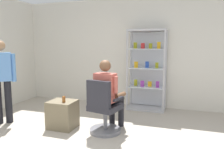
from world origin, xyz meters
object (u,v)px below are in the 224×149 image
object	(u,v)px
display_cabinet_main	(147,69)
seated_shopkeeper	(109,92)
storage_crate	(63,114)
office_chair	(104,111)
tea_glass	(64,99)
standing_customer	(2,77)

from	to	relation	value
display_cabinet_main	seated_shopkeeper	size ratio (longest dim) A/B	1.47
storage_crate	office_chair	bearing A→B (deg)	0.05
tea_glass	office_chair	bearing A→B (deg)	5.61
display_cabinet_main	office_chair	bearing A→B (deg)	-104.85
office_chair	standing_customer	xyz separation A→B (m)	(-2.05, -0.15, 0.54)
display_cabinet_main	office_chair	distance (m)	1.89
seated_shopkeeper	standing_customer	world-z (taller)	standing_customer
tea_glass	standing_customer	world-z (taller)	standing_customer
office_chair	storage_crate	distance (m)	0.83
seated_shopkeeper	storage_crate	bearing A→B (deg)	-169.38
tea_glass	standing_customer	bearing A→B (deg)	-176.61
office_chair	display_cabinet_main	bearing A→B (deg)	75.15
office_chair	tea_glass	world-z (taller)	office_chair
display_cabinet_main	standing_customer	world-z (taller)	display_cabinet_main
office_chair	storage_crate	world-z (taller)	office_chair
office_chair	seated_shopkeeper	distance (m)	0.36
display_cabinet_main	storage_crate	distance (m)	2.27
seated_shopkeeper	storage_crate	distance (m)	0.98
display_cabinet_main	standing_customer	bearing A→B (deg)	-143.10
storage_crate	tea_glass	distance (m)	0.33
storage_crate	standing_customer	bearing A→B (deg)	-173.07
seated_shopkeeper	tea_glass	xyz separation A→B (m)	(-0.78, -0.23, -0.14)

